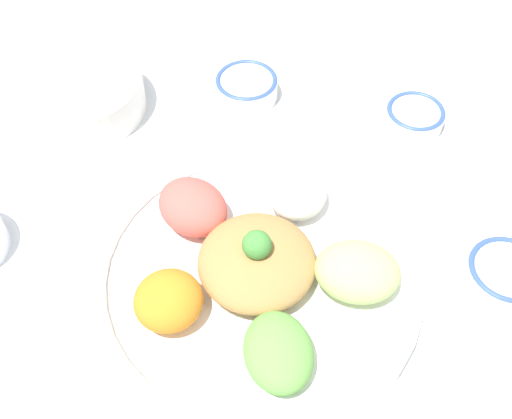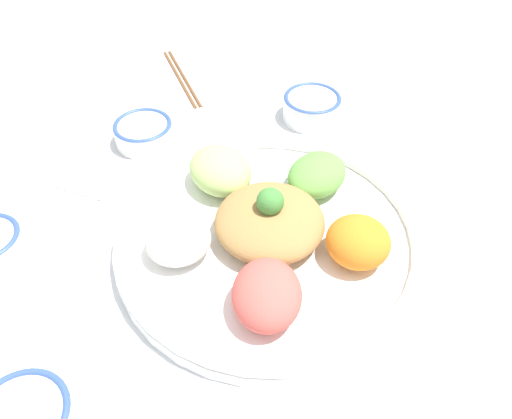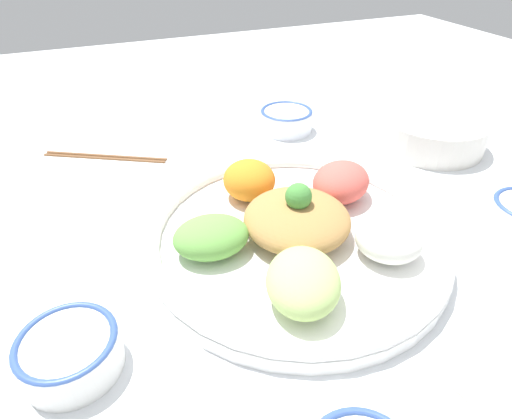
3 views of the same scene
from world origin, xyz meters
The scene contains 6 objects.
ground_plane centered at (0.00, 0.00, 0.00)m, with size 2.40×2.40×0.00m, color white.
salad_platter centered at (0.03, 0.00, 0.03)m, with size 0.40×0.40×0.10m.
sauce_bowl_red centered at (0.11, 0.29, 0.02)m, with size 0.09×0.09×0.04m.
rice_bowl_plain centered at (0.32, 0.08, 0.02)m, with size 0.10×0.10×0.04m.
chopsticks_pair_far centered at (0.31, 0.36, 0.00)m, with size 0.15×0.19×0.01m.
serving_spoon_main centered at (-0.04, 0.34, 0.00)m, with size 0.05×0.14×0.01m.
Camera 2 is at (-0.36, -0.21, 0.50)m, focal length 35.00 mm.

